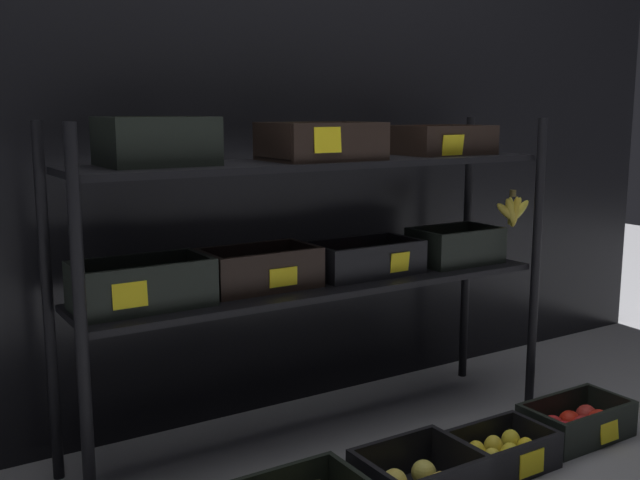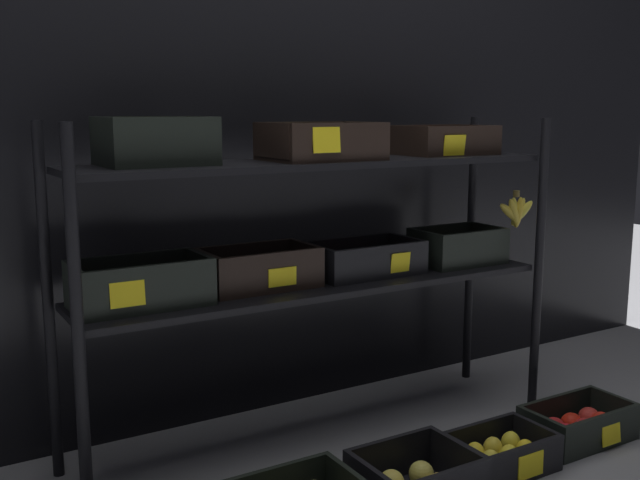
# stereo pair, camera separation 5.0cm
# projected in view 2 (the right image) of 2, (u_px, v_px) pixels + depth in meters

# --- Properties ---
(ground_plane) EXTENTS (10.00, 10.00, 0.00)m
(ground_plane) POSITION_uv_depth(u_px,v_px,m) (320.00, 436.00, 2.47)
(ground_plane) COLOR gray
(storefront_wall) EXTENTS (4.00, 0.12, 1.96)m
(storefront_wall) POSITION_uv_depth(u_px,v_px,m) (265.00, 137.00, 2.62)
(storefront_wall) COLOR black
(storefront_wall) RESTS_ON ground_plane
(display_rack) EXTENTS (1.74, 0.39, 1.05)m
(display_rack) POSITION_uv_depth(u_px,v_px,m) (317.00, 224.00, 2.36)
(display_rack) COLOR black
(display_rack) RESTS_ON ground_plane
(crate_ground_lemon) EXTENTS (0.31, 0.21, 0.11)m
(crate_ground_lemon) POSITION_uv_depth(u_px,v_px,m) (501.00, 454.00, 2.24)
(crate_ground_lemon) COLOR black
(crate_ground_lemon) RESTS_ON ground_plane
(crate_ground_apple_red) EXTENTS (0.36, 0.21, 0.12)m
(crate_ground_apple_red) POSITION_uv_depth(u_px,v_px,m) (578.00, 426.00, 2.44)
(crate_ground_apple_red) COLOR black
(crate_ground_apple_red) RESTS_ON ground_plane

